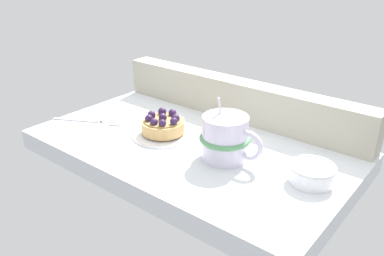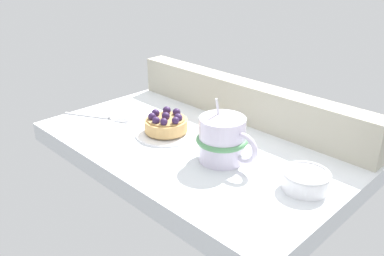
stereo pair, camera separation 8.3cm
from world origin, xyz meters
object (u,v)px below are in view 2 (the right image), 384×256
at_px(raspberry_tart, 166,123).
at_px(dessert_fork, 98,116).
at_px(dessert_plate, 166,132).
at_px(coffee_mug, 223,140).
at_px(sugar_bowl, 306,180).

distance_m(raspberry_tart, dessert_fork, 0.20).
bearing_deg(dessert_plate, coffee_mug, -0.93).
bearing_deg(coffee_mug, raspberry_tart, 179.02).
height_order(raspberry_tart, coffee_mug, coffee_mug).
bearing_deg(raspberry_tart, sugar_bowl, 3.54).
distance_m(dessert_plate, dessert_fork, 0.20).
bearing_deg(sugar_bowl, dessert_fork, -171.53).
bearing_deg(coffee_mug, sugar_bowl, 8.02).
bearing_deg(dessert_plate, raspberry_tart, 122.58).
relative_size(raspberry_tart, sugar_bowl, 1.14).
distance_m(raspberry_tart, coffee_mug, 0.17).
xyz_separation_m(coffee_mug, sugar_bowl, (0.17, 0.02, -0.03)).
height_order(coffee_mug, dessert_fork, coffee_mug).
relative_size(dessert_plate, coffee_mug, 1.03).
distance_m(dessert_plate, sugar_bowl, 0.34).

